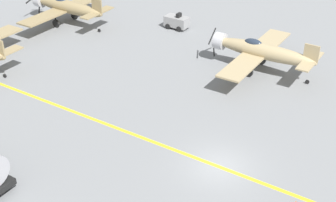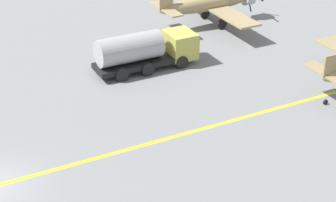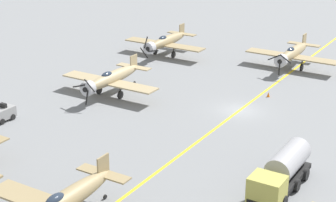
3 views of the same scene
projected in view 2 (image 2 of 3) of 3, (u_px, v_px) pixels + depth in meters
airplane_far_left at (210, 3)px, 50.52m from camera, size 12.00×9.98×3.65m
fuel_tanker at (146, 50)px, 42.41m from camera, size 2.68×8.00×2.98m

